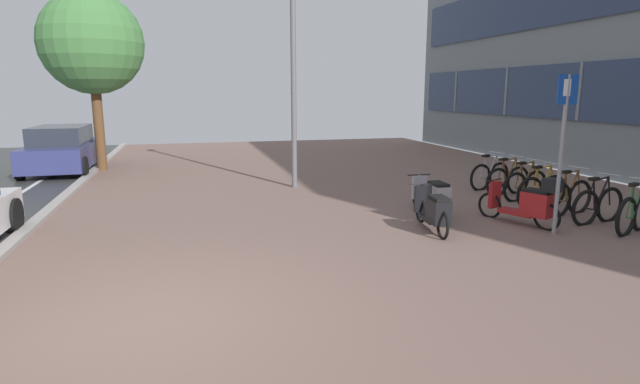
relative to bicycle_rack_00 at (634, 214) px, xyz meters
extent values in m
cube|color=#7A5E54|center=(-3.38, -1.50, -0.38)|extent=(14.40, 40.00, 0.05)
cube|color=slate|center=(3.97, 5.98, 2.14)|extent=(0.10, 0.12, 1.74)
cube|color=slate|center=(3.97, 9.64, 2.14)|extent=(0.10, 0.12, 1.74)
cube|color=slate|center=(3.97, 13.30, 2.14)|extent=(0.10, 0.12, 1.74)
torus|color=black|center=(-0.30, -0.12, -0.02)|extent=(0.71, 0.33, 0.73)
cylinder|color=#2B6533|center=(0.06, 0.02, 0.24)|extent=(0.31, 0.15, 0.64)
cylinder|color=#2B6533|center=(-0.12, -0.05, 0.22)|extent=(0.14, 0.08, 0.58)
cylinder|color=#2B6533|center=(0.01, 0.01, 0.53)|extent=(0.38, 0.18, 0.09)
cylinder|color=#2B6533|center=(-0.19, -0.07, -0.05)|extent=(0.25, 0.12, 0.08)
cylinder|color=#2B6533|center=(-0.23, -0.09, 0.24)|extent=(0.17, 0.08, 0.54)
cube|color=black|center=(-0.17, -0.07, 0.55)|extent=(0.24, 0.16, 0.06)
torus|color=black|center=(-0.44, 0.66, -0.03)|extent=(0.72, 0.18, 0.72)
torus|color=black|center=(0.22, 0.77, -0.03)|extent=(0.72, 0.18, 0.72)
cylinder|color=black|center=(-0.05, 0.73, 0.23)|extent=(0.33, 0.09, 0.63)
cylinder|color=black|center=(-0.25, 0.70, 0.21)|extent=(0.15, 0.06, 0.57)
cylinder|color=black|center=(-0.10, 0.72, 0.51)|extent=(0.41, 0.10, 0.08)
cylinder|color=black|center=(-0.32, 0.68, -0.05)|extent=(0.26, 0.07, 0.08)
cylinder|color=black|center=(-0.37, 0.68, 0.23)|extent=(0.17, 0.05, 0.53)
cylinder|color=black|center=(0.16, 0.76, 0.26)|extent=(0.15, 0.05, 0.57)
cube|color=black|center=(-0.30, 0.69, 0.53)|extent=(0.23, 0.12, 0.06)
cylinder|color=#ADADB2|center=(0.10, 0.75, 0.59)|extent=(0.10, 0.48, 0.02)
torus|color=black|center=(-0.45, 1.36, -0.02)|extent=(0.74, 0.23, 0.74)
torus|color=black|center=(0.17, 1.50, -0.02)|extent=(0.74, 0.23, 0.74)
cylinder|color=brown|center=(-0.08, 1.45, 0.25)|extent=(0.31, 0.10, 0.65)
cylinder|color=brown|center=(-0.27, 1.41, 0.22)|extent=(0.14, 0.06, 0.59)
cylinder|color=brown|center=(-0.13, 1.44, 0.54)|extent=(0.38, 0.12, 0.09)
cylinder|color=brown|center=(-0.34, 1.39, -0.04)|extent=(0.25, 0.08, 0.08)
cylinder|color=brown|center=(-0.39, 1.38, 0.25)|extent=(0.17, 0.06, 0.54)
cylinder|color=brown|center=(0.11, 1.49, 0.27)|extent=(0.15, 0.06, 0.59)
cube|color=black|center=(-0.32, 1.39, 0.55)|extent=(0.23, 0.14, 0.06)
cylinder|color=#ADADB2|center=(0.05, 1.48, 0.61)|extent=(0.13, 0.47, 0.02)
torus|color=black|center=(-0.56, 2.11, -0.02)|extent=(0.74, 0.16, 0.74)
torus|color=black|center=(0.09, 2.19, -0.02)|extent=(0.74, 0.16, 0.74)
cylinder|color=#B8881A|center=(-0.17, 2.16, 0.25)|extent=(0.32, 0.07, 0.65)
cylinder|color=#B8881A|center=(-0.37, 2.13, 0.22)|extent=(0.14, 0.05, 0.59)
cylinder|color=#B8881A|center=(-0.22, 2.15, 0.54)|extent=(0.40, 0.08, 0.09)
cylinder|color=#B8881A|center=(-0.44, 2.12, -0.04)|extent=(0.26, 0.06, 0.08)
cylinder|color=#B8881A|center=(-0.49, 2.12, 0.25)|extent=(0.17, 0.05, 0.54)
cylinder|color=#B8881A|center=(0.03, 2.18, 0.27)|extent=(0.15, 0.05, 0.59)
cube|color=black|center=(-0.42, 2.13, 0.55)|extent=(0.23, 0.12, 0.06)
cylinder|color=#ADADB2|center=(-0.03, 2.17, 0.61)|extent=(0.08, 0.48, 0.02)
torus|color=black|center=(-0.43, 2.81, -0.03)|extent=(0.73, 0.19, 0.72)
torus|color=black|center=(0.20, 2.92, -0.03)|extent=(0.73, 0.19, 0.72)
cylinder|color=brown|center=(-0.05, 2.88, 0.24)|extent=(0.31, 0.09, 0.63)
cylinder|color=brown|center=(-0.24, 2.84, 0.21)|extent=(0.14, 0.06, 0.58)
cylinder|color=brown|center=(-0.10, 2.87, 0.52)|extent=(0.38, 0.10, 0.08)
cylinder|color=brown|center=(-0.31, 2.83, -0.05)|extent=(0.25, 0.07, 0.08)
cylinder|color=brown|center=(-0.36, 2.82, 0.24)|extent=(0.17, 0.05, 0.53)
cylinder|color=brown|center=(0.14, 2.91, 0.26)|extent=(0.15, 0.05, 0.58)
cube|color=black|center=(-0.29, 2.84, 0.54)|extent=(0.23, 0.13, 0.06)
cylinder|color=#ADADB2|center=(0.08, 2.90, 0.60)|extent=(0.10, 0.48, 0.02)
torus|color=black|center=(-0.41, 3.53, -0.03)|extent=(0.72, 0.18, 0.72)
torus|color=black|center=(0.25, 3.63, -0.03)|extent=(0.72, 0.18, 0.72)
cylinder|color=brown|center=(-0.01, 3.59, 0.23)|extent=(0.33, 0.09, 0.63)
cylinder|color=brown|center=(-0.21, 3.56, 0.21)|extent=(0.15, 0.06, 0.57)
cylinder|color=brown|center=(-0.07, 3.58, 0.51)|extent=(0.41, 0.10, 0.08)
cylinder|color=brown|center=(-0.28, 3.55, -0.05)|extent=(0.26, 0.07, 0.08)
cylinder|color=brown|center=(-0.34, 3.54, 0.23)|extent=(0.17, 0.05, 0.52)
cylinder|color=brown|center=(0.19, 3.62, 0.25)|extent=(0.15, 0.05, 0.57)
cube|color=black|center=(-0.26, 3.55, 0.53)|extent=(0.23, 0.12, 0.06)
cylinder|color=#ADADB2|center=(0.13, 3.62, 0.59)|extent=(0.10, 0.48, 0.02)
torus|color=black|center=(-0.44, 4.22, -0.03)|extent=(0.72, 0.24, 0.72)
torus|color=black|center=(0.21, 4.38, -0.03)|extent=(0.72, 0.24, 0.72)
cylinder|color=#B0AEB5|center=(-0.05, 4.31, 0.23)|extent=(0.32, 0.11, 0.63)
cylinder|color=#B0AEB5|center=(-0.24, 4.27, 0.21)|extent=(0.15, 0.07, 0.57)
cylinder|color=#B0AEB5|center=(-0.10, 4.30, 0.51)|extent=(0.40, 0.13, 0.08)
cylinder|color=#B0AEB5|center=(-0.31, 4.25, -0.05)|extent=(0.26, 0.09, 0.08)
cylinder|color=#B0AEB5|center=(-0.37, 4.24, 0.23)|extent=(0.17, 0.07, 0.53)
cylinder|color=#B0AEB5|center=(0.15, 4.36, 0.26)|extent=(0.15, 0.07, 0.57)
cube|color=black|center=(-0.29, 4.25, 0.53)|extent=(0.24, 0.14, 0.06)
cylinder|color=#ADADB2|center=(0.09, 4.35, 0.59)|extent=(0.14, 0.47, 0.02)
torus|color=black|center=(-2.90, 1.66, -0.13)|extent=(0.07, 0.50, 0.50)
torus|color=black|center=(-2.85, 2.88, -0.13)|extent=(0.07, 0.50, 0.50)
cube|color=#ADAAB5|center=(-2.88, 2.27, -0.15)|extent=(0.31, 0.69, 0.08)
cube|color=#ADAAB5|center=(-2.89, 1.88, 0.08)|extent=(0.32, 0.55, 0.46)
cube|color=black|center=(-2.89, 1.88, 0.34)|extent=(0.28, 0.50, 0.06)
cylinder|color=#ADAAB5|center=(-2.85, 2.86, 0.12)|extent=(0.07, 0.12, 0.51)
cube|color=#ADAAB5|center=(-2.86, 2.78, 0.10)|extent=(0.32, 0.09, 0.50)
cylinder|color=black|center=(-2.86, 2.83, 0.37)|extent=(0.52, 0.05, 0.03)
torus|color=black|center=(-1.39, 0.55, -0.11)|extent=(0.25, 0.51, 0.53)
torus|color=black|center=(-1.84, 1.67, -0.11)|extent=(0.25, 0.51, 0.53)
cube|color=#B22021|center=(-1.61, 1.11, -0.14)|extent=(0.52, 0.73, 0.08)
cube|color=#B22021|center=(-1.47, 0.75, 0.09)|extent=(0.48, 0.60, 0.45)
cube|color=black|center=(-1.47, 0.75, 0.34)|extent=(0.42, 0.54, 0.06)
cylinder|color=#B22021|center=(-1.83, 1.64, 0.15)|extent=(0.11, 0.14, 0.53)
cube|color=#B22021|center=(-1.81, 1.57, 0.13)|extent=(0.33, 0.20, 0.53)
cylinder|color=black|center=(-1.82, 1.62, 0.42)|extent=(0.49, 0.22, 0.03)
cube|color=black|center=(-1.37, 0.51, 0.49)|extent=(0.37, 0.37, 0.24)
torus|color=black|center=(-3.49, 0.57, -0.12)|extent=(0.12, 0.52, 0.52)
torus|color=black|center=(-3.35, 1.71, -0.12)|extent=(0.12, 0.52, 0.52)
cube|color=black|center=(-3.42, 1.14, -0.14)|extent=(0.36, 0.67, 0.08)
cube|color=black|center=(-3.47, 0.77, 0.07)|extent=(0.36, 0.54, 0.42)
cube|color=black|center=(-3.47, 0.77, 0.31)|extent=(0.32, 0.49, 0.06)
cylinder|color=black|center=(-3.35, 1.68, 0.14)|extent=(0.08, 0.13, 0.52)
cube|color=black|center=(-3.36, 1.61, 0.12)|extent=(0.33, 0.12, 0.52)
cylinder|color=black|center=(-3.35, 1.66, 0.40)|extent=(0.52, 0.09, 0.03)
cylinder|color=black|center=(-10.78, 2.90, -0.04)|extent=(0.20, 0.62, 0.62)
cube|color=navy|center=(-11.53, 10.63, 0.17)|extent=(1.77, 4.31, 0.70)
cube|color=#282D38|center=(-11.53, 10.50, 0.80)|extent=(1.49, 2.42, 0.56)
cylinder|color=black|center=(-12.38, 12.27, -0.04)|extent=(0.20, 0.62, 0.62)
cylinder|color=black|center=(-10.69, 12.27, -0.04)|extent=(0.20, 0.62, 0.62)
cylinder|color=black|center=(-12.38, 8.99, -0.04)|extent=(0.20, 0.62, 0.62)
cylinder|color=black|center=(-10.69, 8.99, -0.04)|extent=(0.20, 0.62, 0.62)
cylinder|color=gray|center=(-1.42, 0.31, 1.04)|extent=(0.07, 0.07, 2.78)
cube|color=#1645A6|center=(-1.42, 0.29, 2.18)|extent=(0.40, 0.02, 0.50)
cube|color=white|center=(-1.45, 0.28, 2.21)|extent=(0.14, 0.01, 0.28)
cylinder|color=slate|center=(-4.98, 5.85, 2.89)|extent=(0.14, 0.14, 6.48)
cylinder|color=brown|center=(-10.37, 10.34, 1.08)|extent=(0.31, 0.31, 2.87)
sphere|color=#457C40|center=(-10.37, 10.34, 3.61)|extent=(3.12, 3.12, 3.12)
camera|label=1|loc=(-7.69, -6.95, 2.14)|focal=28.06mm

